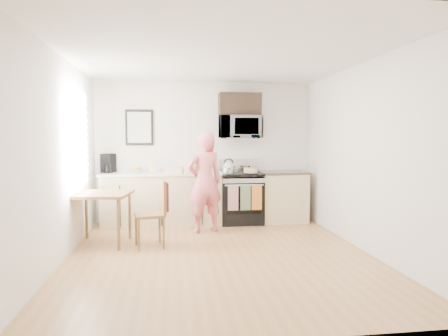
{
  "coord_description": "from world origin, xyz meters",
  "views": [
    {
      "loc": [
        -0.63,
        -5.17,
        1.55
      ],
      "look_at": [
        0.19,
        1.0,
        1.09
      ],
      "focal_mm": 32.0,
      "sensor_mm": 36.0,
      "label": 1
    }
  ],
  "objects": [
    {
      "name": "window",
      "position": [
        -1.96,
        0.8,
        1.55
      ],
      "size": [
        0.06,
        1.4,
        1.5
      ],
      "color": "silver",
      "rests_on": "left_wall"
    },
    {
      "name": "person",
      "position": [
        -0.09,
        1.34,
        0.83
      ],
      "size": [
        0.7,
        0.56,
        1.66
      ],
      "primitive_type": "imported",
      "rotation": [
        0.0,
        0.0,
        3.44
      ],
      "color": "#B53142",
      "rests_on": "floor"
    },
    {
      "name": "kettle",
      "position": [
        0.43,
        2.15,
        1.03
      ],
      "size": [
        0.2,
        0.2,
        0.26
      ],
      "color": "silver",
      "rests_on": "range"
    },
    {
      "name": "countertop_left",
      "position": [
        -0.8,
        2.0,
        0.92
      ],
      "size": [
        2.14,
        0.64,
        0.04
      ],
      "primitive_type": "cube",
      "color": "beige",
      "rests_on": "cabinet_left"
    },
    {
      "name": "ceiling",
      "position": [
        0.0,
        0.0,
        2.6
      ],
      "size": [
        4.0,
        4.6,
        0.04
      ],
      "primitive_type": "cube",
      "color": "white",
      "rests_on": "back_wall"
    },
    {
      "name": "cake",
      "position": [
        0.78,
        1.81,
        0.97
      ],
      "size": [
        0.29,
        0.29,
        0.1
      ],
      "color": "black",
      "rests_on": "range"
    },
    {
      "name": "countertop_right",
      "position": [
        1.43,
        2.0,
        0.92
      ],
      "size": [
        0.88,
        0.64,
        0.04
      ],
      "primitive_type": "cube",
      "color": "black",
      "rests_on": "cabinet_right"
    },
    {
      "name": "utensil_crock",
      "position": [
        -0.2,
        2.22,
        1.08
      ],
      "size": [
        0.12,
        0.12,
        0.35
      ],
      "color": "#A90E16",
      "rests_on": "countertop_left"
    },
    {
      "name": "dining_table",
      "position": [
        -1.65,
        0.77,
        0.67
      ],
      "size": [
        0.81,
        0.81,
        0.76
      ],
      "rotation": [
        0.0,
        0.0,
        -0.13
      ],
      "color": "brown",
      "rests_on": "floor"
    },
    {
      "name": "right_wall",
      "position": [
        2.0,
        0.0,
        1.3
      ],
      "size": [
        0.04,
        4.6,
        2.6
      ],
      "primitive_type": "cube",
      "color": "white",
      "rests_on": "floor"
    },
    {
      "name": "bread_bag",
      "position": [
        -0.58,
        1.78,
        1.0
      ],
      "size": [
        0.34,
        0.21,
        0.12
      ],
      "primitive_type": "cube",
      "rotation": [
        0.0,
        0.0,
        -0.21
      ],
      "color": "#DFA975",
      "rests_on": "countertop_left"
    },
    {
      "name": "cabinet_right",
      "position": [
        1.43,
        2.0,
        0.45
      ],
      "size": [
        0.84,
        0.6,
        0.9
      ],
      "primitive_type": "cube",
      "color": "#D6C489",
      "rests_on": "floor"
    },
    {
      "name": "floor",
      "position": [
        0.0,
        0.0,
        0.0
      ],
      "size": [
        4.6,
        4.6,
        0.0
      ],
      "primitive_type": "plane",
      "color": "olive",
      "rests_on": "ground"
    },
    {
      "name": "wall_trivet",
      "position": [
        0.05,
        2.28,
        1.3
      ],
      "size": [
        0.2,
        0.02,
        0.2
      ],
      "primitive_type": "cube",
      "color": "#A90E16",
      "rests_on": "back_wall"
    },
    {
      "name": "left_wall",
      "position": [
        -2.0,
        0.0,
        1.3
      ],
      "size": [
        0.04,
        4.6,
        2.6
      ],
      "primitive_type": "cube",
      "color": "white",
      "rests_on": "floor"
    },
    {
      "name": "pot",
      "position": [
        0.38,
        1.86,
        0.98
      ],
      "size": [
        0.21,
        0.36,
        0.1
      ],
      "rotation": [
        0.0,
        0.0,
        -0.03
      ],
      "color": "#B1B1B6",
      "rests_on": "range"
    },
    {
      "name": "upper_cabinet",
      "position": [
        0.63,
        2.12,
        2.18
      ],
      "size": [
        0.76,
        0.35,
        0.4
      ],
      "primitive_type": "cube",
      "color": "black",
      "rests_on": "back_wall"
    },
    {
      "name": "wall_art",
      "position": [
        -1.2,
        2.28,
        1.75
      ],
      "size": [
        0.5,
        0.04,
        0.65
      ],
      "color": "black",
      "rests_on": "back_wall"
    },
    {
      "name": "coffee_maker",
      "position": [
        -1.75,
        2.17,
        1.1
      ],
      "size": [
        0.26,
        0.31,
        0.34
      ],
      "rotation": [
        0.0,
        0.0,
        -0.38
      ],
      "color": "black",
      "rests_on": "countertop_left"
    },
    {
      "name": "microwave",
      "position": [
        0.63,
        2.08,
        1.76
      ],
      "size": [
        0.76,
        0.51,
        0.42
      ],
      "primitive_type": "imported",
      "color": "#B1B1B6",
      "rests_on": "back_wall"
    },
    {
      "name": "cabinet_left",
      "position": [
        -0.8,
        2.0,
        0.45
      ],
      "size": [
        2.1,
        0.6,
        0.9
      ],
      "primitive_type": "cube",
      "color": "#D6C489",
      "rests_on": "floor"
    },
    {
      "name": "range",
      "position": [
        0.63,
        1.98,
        0.44
      ],
      "size": [
        0.76,
        0.7,
        1.16
      ],
      "color": "black",
      "rests_on": "floor"
    },
    {
      "name": "front_wall",
      "position": [
        0.0,
        -2.3,
        1.3
      ],
      "size": [
        4.0,
        0.04,
        2.6
      ],
      "primitive_type": "cube",
      "color": "white",
      "rests_on": "floor"
    },
    {
      "name": "milk_carton",
      "position": [
        -0.97,
        2.05,
        1.05
      ],
      "size": [
        0.09,
        0.09,
        0.23
      ],
      "primitive_type": "cube",
      "rotation": [
        0.0,
        0.0,
        0.08
      ],
      "color": "tan",
      "rests_on": "countertop_left"
    },
    {
      "name": "fruit_bowl",
      "position": [
        -1.25,
        2.08,
        0.98
      ],
      "size": [
        0.3,
        0.3,
        0.11
      ],
      "color": "silver",
      "rests_on": "countertop_left"
    },
    {
      "name": "back_wall",
      "position": [
        0.0,
        2.3,
        1.3
      ],
      "size": [
        4.0,
        0.04,
        2.6
      ],
      "primitive_type": "cube",
      "color": "white",
      "rests_on": "floor"
    },
    {
      "name": "knife_block",
      "position": [
        -0.17,
        2.11,
        1.04
      ],
      "size": [
        0.11,
        0.14,
        0.19
      ],
      "primitive_type": "cube",
      "rotation": [
        0.0,
        0.0,
        0.22
      ],
      "color": "brown",
      "rests_on": "countertop_left"
    },
    {
      "name": "chair",
      "position": [
        -0.81,
        0.54,
        0.62
      ],
      "size": [
        0.51,
        0.47,
        0.96
      ],
      "rotation": [
        0.0,
        0.0,
        0.19
      ],
      "color": "brown",
      "rests_on": "floor"
    }
  ]
}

